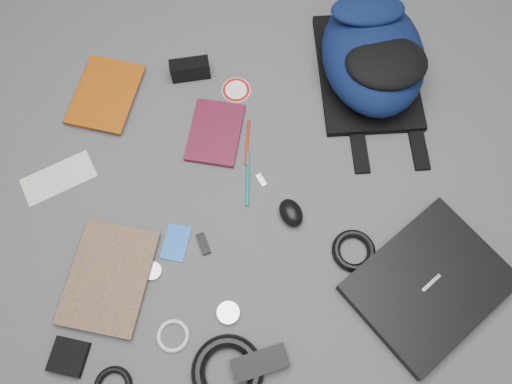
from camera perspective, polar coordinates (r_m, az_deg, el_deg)
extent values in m
plane|color=#4F4F51|center=(1.34, 0.00, -0.31)|extent=(4.00, 4.00, 0.00)
cube|color=black|center=(1.33, 19.15, -9.92)|extent=(0.46, 0.43, 0.04)
imported|color=#8B3908|center=(1.57, -19.77, 11.04)|extent=(0.25, 0.28, 0.03)
imported|color=orange|center=(1.36, -20.38, -8.35)|extent=(0.28, 0.32, 0.02)
cube|color=silver|center=(1.46, -21.64, 1.49)|extent=(0.21, 0.15, 0.00)
cube|color=#450D1E|center=(1.42, -4.67, 6.79)|extent=(0.19, 0.23, 0.02)
cube|color=black|center=(1.51, -7.54, 13.73)|extent=(0.11, 0.04, 0.06)
cylinder|color=white|center=(1.49, -2.28, 11.56)|extent=(0.10, 0.10, 0.00)
cylinder|color=#0C7364|center=(1.36, -0.95, 1.48)|extent=(0.04, 0.15, 0.01)
cylinder|color=#B7230E|center=(1.40, -1.00, 5.71)|extent=(0.04, 0.14, 0.01)
cube|color=blue|center=(1.32, -9.15, -5.74)|extent=(0.09, 0.11, 0.00)
cube|color=black|center=(1.30, -6.03, -5.90)|extent=(0.03, 0.06, 0.01)
cube|color=#B8B8BA|center=(1.36, 0.60, 1.35)|extent=(0.03, 0.04, 0.01)
ellipsoid|color=black|center=(1.31, 4.02, -2.39)|extent=(0.08, 0.09, 0.04)
cylinder|color=#B3B4B6|center=(1.31, -11.74, -8.84)|extent=(0.05, 0.05, 0.01)
cylinder|color=silver|center=(1.26, -3.18, -13.62)|extent=(0.06, 0.06, 0.01)
torus|color=black|center=(1.31, 11.09, -6.60)|extent=(0.14, 0.14, 0.02)
cube|color=black|center=(1.24, 0.46, -18.96)|extent=(0.14, 0.07, 0.03)
torus|color=black|center=(1.24, -3.27, -19.81)|extent=(0.22, 0.22, 0.03)
cube|color=black|center=(1.32, -20.62, -17.20)|extent=(0.11, 0.11, 0.02)
torus|color=silver|center=(1.27, -9.47, -15.90)|extent=(0.10, 0.10, 0.01)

